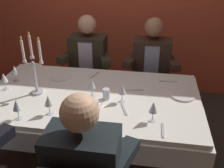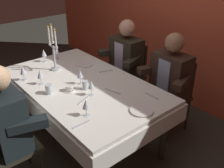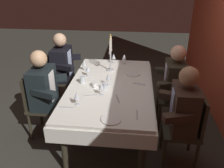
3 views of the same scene
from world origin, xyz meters
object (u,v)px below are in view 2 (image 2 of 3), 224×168
Objects in this scene: dining_table at (83,92)px; water_tumbler_0 at (85,85)px; dinner_plate_1 at (84,64)px; wine_glass_3 at (44,53)px; candelabra at (54,52)px; wine_glass_1 at (80,74)px; water_tumbler_1 at (49,89)px; wine_glass_0 at (40,74)px; seated_diner_2 at (6,121)px; coffee_cup_0 at (69,89)px; wine_glass_4 at (91,85)px; wine_glass_5 at (86,104)px; seated_diner_1 at (127,57)px; wine_glass_2 at (56,50)px; seated_diner_3 at (171,76)px; dinner_plate_0 at (142,110)px; wine_glass_6 at (23,71)px.

water_tumbler_0 is at bearing -21.18° from dining_table.
dinner_plate_1 is 1.33× the size of wine_glass_3.
candelabra is 3.42× the size of wine_glass_1.
water_tumbler_1 reaches higher than water_tumbler_0.
wine_glass_0 is 0.13× the size of seated_diner_2.
dinner_plate_1 is at bearing 118.94° from water_tumbler_1.
water_tumbler_0 reaches higher than coffee_cup_0.
coffee_cup_0 is (0.06, -0.17, -0.09)m from wine_glass_1.
wine_glass_4 and wine_glass_5 have the same top height.
dining_table is at bearing -74.68° from seated_diner_1.
seated_diner_2 reaches higher than wine_glass_2.
seated_diner_2 is at bearing -101.14° from seated_diner_3.
seated_diner_2 reaches higher than wine_glass_3.
wine_glass_2 is (-0.40, -0.16, 0.11)m from dinner_plate_1.
candelabra is at bearing -173.46° from dinner_plate_0.
candelabra reaches higher than wine_glass_4.
wine_glass_4 is at bearing -161.46° from dinner_plate_0.
seated_diner_2 is (0.54, -1.18, -0.01)m from dinner_plate_1.
wine_glass_5 is at bearing 6.32° from water_tumbler_1.
wine_glass_4 is (0.28, -0.08, 0.23)m from dining_table.
seated_diner_3 is (0.89, 0.59, -0.01)m from dinner_plate_1.
dining_table is 1.56× the size of seated_diner_2.
coffee_cup_0 is at bearing -71.88° from wine_glass_1.
wine_glass_4 is (0.53, 0.28, -0.00)m from wine_glass_0.
wine_glass_3 and wine_glass_5 have the same top height.
candelabra reaches higher than seated_diner_1.
seated_diner_2 reaches higher than wine_glass_1.
candelabra reaches higher than wine_glass_2.
wine_glass_5 is 0.13× the size of seated_diner_3.
dinner_plate_0 reaches higher than dining_table.
dining_table is 0.60m from candelabra.
candelabra is 0.78m from wine_glass_4.
wine_glass_0 is 1.25m from seated_diner_1.
wine_glass_4 is 0.16m from water_tumbler_0.
seated_diner_1 is 1.00× the size of seated_diner_3.
water_tumbler_0 is 0.08× the size of seated_diner_2.
wine_glass_4 is 0.83m from seated_diner_2.
seated_diner_1 is at bearing 80.87° from wine_glass_6.
wine_glass_6 is (-0.21, -0.10, -0.00)m from wine_glass_0.
candelabra is 4.25× the size of coffee_cup_0.
wine_glass_3 reaches higher than dinner_plate_1.
wine_glass_3 and wine_glass_6 have the same top height.
seated_diner_2 is at bearing -89.07° from water_tumbler_0.
seated_diner_3 is (0.99, 0.94, -0.23)m from candelabra.
water_tumbler_1 is 0.08× the size of seated_diner_1.
wine_glass_6 is 0.13× the size of seated_diner_3.
candelabra reaches higher than wine_glass_6.
dinner_plate_1 is 1.33× the size of wine_glass_1.
wine_glass_1 is at bearing -74.24° from seated_diner_1.
wine_glass_2 reaches higher than dinner_plate_1.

